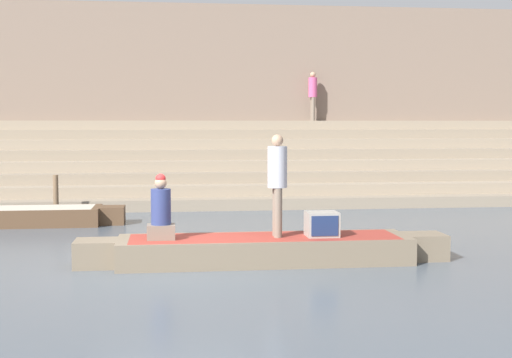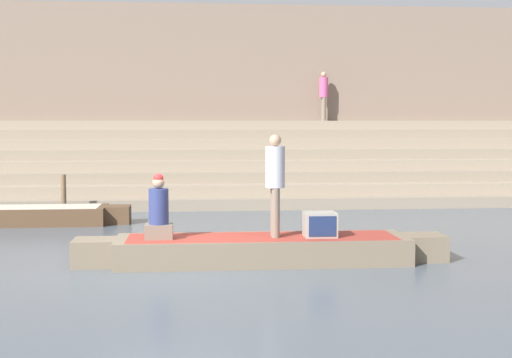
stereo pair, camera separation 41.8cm
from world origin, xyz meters
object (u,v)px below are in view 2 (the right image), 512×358
(person_on_steps, at_px, (324,92))
(moored_boat_shore, at_px, (19,215))
(person_rowing, at_px, (159,212))
(person_standing, at_px, (275,178))
(tv_set, at_px, (320,224))
(rowboat_main, at_px, (262,249))
(mooring_post, at_px, (64,195))

(person_on_steps, bearing_deg, moored_boat_shore, -102.79)
(person_rowing, height_order, moored_boat_shore, person_rowing)
(person_standing, height_order, person_on_steps, person_on_steps)
(tv_set, height_order, moored_boat_shore, tv_set)
(rowboat_main, height_order, person_rowing, person_rowing)
(tv_set, xyz_separation_m, moored_boat_shore, (-6.27, 5.21, -0.44))
(rowboat_main, distance_m, mooring_post, 8.04)
(rowboat_main, xyz_separation_m, person_rowing, (-1.75, -0.04, 0.66))
(mooring_post, bearing_deg, rowboat_main, -55.92)
(person_rowing, bearing_deg, moored_boat_shore, 126.73)
(person_standing, bearing_deg, person_on_steps, 66.21)
(tv_set, distance_m, person_on_steps, 13.50)
(rowboat_main, height_order, mooring_post, mooring_post)
(rowboat_main, xyz_separation_m, person_standing, (0.22, -0.01, 1.22))
(person_standing, bearing_deg, rowboat_main, 166.53)
(person_rowing, height_order, tv_set, person_rowing)
(rowboat_main, relative_size, mooring_post, 5.94)
(moored_boat_shore, bearing_deg, person_rowing, -54.83)
(mooring_post, bearing_deg, tv_set, -50.73)
(moored_boat_shore, xyz_separation_m, person_on_steps, (8.73, 7.76, 3.26))
(rowboat_main, distance_m, moored_boat_shore, 7.37)
(rowboat_main, distance_m, person_rowing, 1.87)
(rowboat_main, relative_size, person_rowing, 5.79)
(moored_boat_shore, bearing_deg, person_on_steps, 42.64)
(moored_boat_shore, bearing_deg, rowboat_main, -43.30)
(person_rowing, xyz_separation_m, moored_boat_shore, (-3.52, 5.19, -0.67))
(person_standing, relative_size, moored_boat_shore, 0.34)
(rowboat_main, distance_m, tv_set, 1.08)
(person_rowing, xyz_separation_m, tv_set, (2.74, -0.02, -0.23))
(rowboat_main, height_order, person_standing, person_standing)
(person_standing, xyz_separation_m, moored_boat_shore, (-5.50, 5.16, -1.24))
(mooring_post, relative_size, person_on_steps, 0.63)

